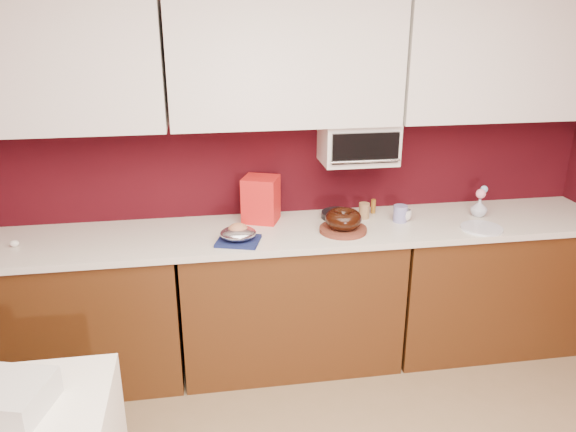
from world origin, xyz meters
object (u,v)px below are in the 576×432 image
(toaster_oven, at_px, (358,142))
(pandoro_box, at_px, (261,199))
(coffee_mug, at_px, (404,214))
(flower_vase, at_px, (479,207))
(blue_jar, at_px, (400,214))
(foil_ham_nest, at_px, (238,233))
(bundt_cake, at_px, (343,219))
(newspaper_stack, at_px, (2,398))

(toaster_oven, distance_m, pandoro_box, 0.69)
(toaster_oven, bearing_deg, coffee_mug, -26.86)
(flower_vase, bearing_deg, blue_jar, -178.41)
(toaster_oven, xyz_separation_m, foil_ham_nest, (-0.77, -0.32, -0.42))
(bundt_cake, xyz_separation_m, foil_ham_nest, (-0.62, -0.06, -0.03))
(foil_ham_nest, bearing_deg, bundt_cake, 5.92)
(coffee_mug, bearing_deg, foil_ham_nest, -169.91)
(toaster_oven, relative_size, flower_vase, 3.59)
(coffee_mug, relative_size, newspaper_stack, 0.28)
(foil_ham_nest, height_order, blue_jar, blue_jar)
(foil_ham_nest, distance_m, flower_vase, 1.55)
(pandoro_box, bearing_deg, blue_jar, 11.49)
(toaster_oven, bearing_deg, blue_jar, -31.00)
(flower_vase, bearing_deg, toaster_oven, 170.22)
(toaster_oven, distance_m, bundt_cake, 0.49)
(toaster_oven, distance_m, coffee_mug, 0.53)
(blue_jar, bearing_deg, bundt_cake, -164.05)
(coffee_mug, relative_size, blue_jar, 0.88)
(toaster_oven, height_order, pandoro_box, toaster_oven)
(flower_vase, height_order, newspaper_stack, flower_vase)
(bundt_cake, distance_m, coffee_mug, 0.44)
(bundt_cake, relative_size, pandoro_box, 0.77)
(pandoro_box, xyz_separation_m, coffee_mug, (0.87, -0.14, -0.10))
(foil_ham_nest, bearing_deg, newspaper_stack, -130.89)
(toaster_oven, height_order, newspaper_stack, toaster_oven)
(toaster_oven, bearing_deg, flower_vase, -9.78)
(pandoro_box, relative_size, flower_vase, 2.24)
(pandoro_box, xyz_separation_m, flower_vase, (1.37, -0.14, -0.08))
(bundt_cake, distance_m, newspaper_stack, 1.96)
(toaster_oven, distance_m, flower_vase, 0.89)
(bundt_cake, distance_m, foil_ham_nest, 0.63)
(toaster_oven, relative_size, pandoro_box, 1.61)
(blue_jar, height_order, flower_vase, flower_vase)
(bundt_cake, relative_size, foil_ham_nest, 1.05)
(coffee_mug, xyz_separation_m, flower_vase, (0.50, 0.01, 0.02))
(foil_ham_nest, distance_m, newspaper_stack, 1.45)
(toaster_oven, distance_m, newspaper_stack, 2.30)
(foil_ham_nest, height_order, flower_vase, flower_vase)
(blue_jar, bearing_deg, foil_ham_nest, -170.14)
(toaster_oven, height_order, blue_jar, toaster_oven)
(pandoro_box, bearing_deg, toaster_oven, 21.29)
(toaster_oven, distance_m, foil_ham_nest, 0.93)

